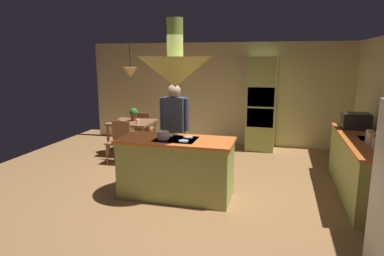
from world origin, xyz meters
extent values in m
plane|color=#9E7042|center=(0.00, 0.00, 0.00)|extent=(8.16, 8.16, 0.00)
cube|color=beige|center=(0.00, 3.45, 1.27)|extent=(6.80, 0.10, 2.55)
cube|color=#A8B259|center=(0.00, -0.20, 0.45)|extent=(1.73, 0.73, 0.90)
cube|color=orange|center=(0.00, -0.20, 0.92)|extent=(1.79, 0.79, 0.04)
cube|color=black|center=(0.00, -0.20, 0.93)|extent=(0.64, 0.52, 0.01)
cylinder|color=#B2B2B7|center=(-0.16, -0.33, 0.95)|extent=(0.15, 0.15, 0.02)
cylinder|color=#B2B2B7|center=(0.16, -0.33, 0.95)|extent=(0.15, 0.15, 0.02)
cylinder|color=#B2B2B7|center=(-0.16, -0.07, 0.95)|extent=(0.15, 0.15, 0.02)
cylinder|color=#B2B2B7|center=(0.16, -0.07, 0.95)|extent=(0.15, 0.15, 0.02)
cube|color=#A8B259|center=(2.84, 0.60, 0.45)|extent=(0.62, 2.50, 0.90)
cube|color=orange|center=(2.84, 0.60, 0.92)|extent=(0.66, 2.54, 0.04)
cube|color=#B2B2B7|center=(3.00, 0.60, 0.86)|extent=(0.48, 0.36, 0.16)
cube|color=#A8B259|center=(1.10, 3.05, 1.09)|extent=(0.66, 0.62, 2.18)
cube|color=black|center=(1.10, 2.76, 1.30)|extent=(0.60, 0.04, 0.44)
cube|color=black|center=(1.10, 2.76, 0.82)|extent=(0.60, 0.04, 0.44)
cube|color=#905D3A|center=(-1.70, 1.90, 0.74)|extent=(0.95, 0.88, 0.04)
cylinder|color=#905D3A|center=(-2.12, 1.52, 0.36)|extent=(0.06, 0.06, 0.72)
cylinder|color=#905D3A|center=(-1.28, 1.52, 0.36)|extent=(0.06, 0.06, 0.72)
cylinder|color=#905D3A|center=(-2.12, 2.28, 0.36)|extent=(0.06, 0.06, 0.72)
cylinder|color=#905D3A|center=(-1.28, 2.28, 0.36)|extent=(0.06, 0.06, 0.72)
cylinder|color=tan|center=(-0.32, 0.47, 0.43)|extent=(0.14, 0.14, 0.85)
cylinder|color=tan|center=(-0.14, 0.47, 0.43)|extent=(0.14, 0.14, 0.85)
cube|color=#3F4C66|center=(-0.23, 0.47, 1.18)|extent=(0.36, 0.22, 0.66)
cylinder|color=#3F4C66|center=(-0.45, 0.47, 1.21)|extent=(0.09, 0.09, 0.56)
cylinder|color=#3F4C66|center=(-0.01, 0.47, 1.21)|extent=(0.09, 0.09, 0.56)
sphere|color=tan|center=(-0.23, 0.47, 1.61)|extent=(0.23, 0.23, 0.23)
cone|color=#A8B259|center=(0.00, -0.20, 1.96)|extent=(1.10, 1.10, 0.45)
cylinder|color=#A8B259|center=(0.00, -0.20, 2.46)|extent=(0.24, 0.24, 0.55)
cone|color=#E0B266|center=(-1.70, 1.90, 1.86)|extent=(0.32, 0.32, 0.22)
cylinder|color=black|center=(-1.70, 1.90, 2.27)|extent=(0.01, 0.01, 0.60)
cube|color=#905D3A|center=(-1.70, 1.16, 0.44)|extent=(0.40, 0.40, 0.04)
cube|color=#905D3A|center=(-1.70, 1.34, 0.66)|extent=(0.40, 0.04, 0.42)
cylinder|color=#905D3A|center=(-1.87, 0.99, 0.21)|extent=(0.04, 0.04, 0.43)
cylinder|color=#905D3A|center=(-1.53, 0.99, 0.21)|extent=(0.04, 0.04, 0.43)
cylinder|color=#905D3A|center=(-1.87, 1.33, 0.21)|extent=(0.04, 0.04, 0.43)
cylinder|color=#905D3A|center=(-1.53, 1.33, 0.21)|extent=(0.04, 0.04, 0.43)
cube|color=#905D3A|center=(-1.70, 2.64, 0.44)|extent=(0.40, 0.40, 0.04)
cube|color=#905D3A|center=(-1.70, 2.46, 0.66)|extent=(0.40, 0.04, 0.42)
cylinder|color=#905D3A|center=(-1.53, 2.81, 0.21)|extent=(0.04, 0.04, 0.43)
cylinder|color=#905D3A|center=(-1.87, 2.81, 0.21)|extent=(0.04, 0.04, 0.43)
cylinder|color=#905D3A|center=(-1.53, 2.47, 0.21)|extent=(0.04, 0.04, 0.43)
cylinder|color=#905D3A|center=(-1.87, 2.47, 0.21)|extent=(0.04, 0.04, 0.43)
cylinder|color=#99382D|center=(-1.69, 1.98, 0.82)|extent=(0.14, 0.14, 0.12)
sphere|color=#2D722D|center=(-1.69, 1.98, 0.96)|extent=(0.20, 0.20, 0.20)
cylinder|color=white|center=(-1.47, 1.68, 0.81)|extent=(0.07, 0.07, 0.09)
cylinder|color=silver|center=(2.84, -0.03, 1.02)|extent=(0.10, 0.10, 0.15)
cylinder|color=#E0B78C|center=(2.84, 0.15, 1.03)|extent=(0.13, 0.13, 0.19)
cylinder|color=silver|center=(2.84, 0.33, 1.03)|extent=(0.10, 0.10, 0.19)
cube|color=#232326|center=(2.84, 1.35, 1.08)|extent=(0.46, 0.36, 0.28)
cylinder|color=#B2B2B7|center=(-0.16, -0.33, 1.02)|extent=(0.18, 0.18, 0.12)
camera|label=1|loc=(1.54, -5.07, 2.17)|focal=31.74mm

